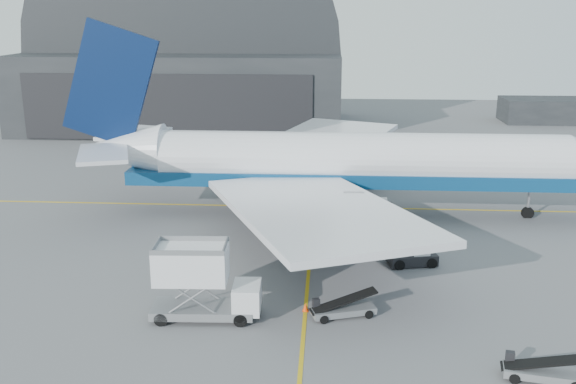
# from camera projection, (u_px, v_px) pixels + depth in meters

# --- Properties ---
(ground) EXTENTS (200.00, 200.00, 0.00)m
(ground) POSITION_uv_depth(u_px,v_px,m) (307.00, 295.00, 42.99)
(ground) COLOR #565659
(ground) RESTS_ON ground
(taxi_lines) EXTENTS (80.00, 42.12, 0.02)m
(taxi_lines) POSITION_uv_depth(u_px,v_px,m) (312.00, 232.00, 55.15)
(taxi_lines) COLOR gold
(taxi_lines) RESTS_ON ground
(hangar) EXTENTS (50.00, 28.30, 28.00)m
(hangar) POSITION_uv_depth(u_px,v_px,m) (186.00, 67.00, 104.10)
(hangar) COLOR black
(hangar) RESTS_ON ground
(distant_bldg_a) EXTENTS (14.00, 8.00, 4.00)m
(distant_bldg_a) POSITION_uv_depth(u_px,v_px,m) (543.00, 122.00, 109.81)
(distant_bldg_a) COLOR black
(distant_bldg_a) RESTS_ON ground
(airliner) EXTENTS (51.02, 49.48, 17.91)m
(airliner) POSITION_uv_depth(u_px,v_px,m) (339.00, 162.00, 58.69)
(airliner) COLOR white
(airliner) RESTS_ON ground
(catering_truck) EXTENTS (6.79, 2.81, 4.60)m
(catering_truck) POSITION_uv_depth(u_px,v_px,m) (201.00, 283.00, 39.16)
(catering_truck) COLOR slate
(catering_truck) RESTS_ON ground
(pushback_tug) EXTENTS (3.85, 2.69, 1.64)m
(pushback_tug) POSITION_uv_depth(u_px,v_px,m) (413.00, 256.00, 48.06)
(pushback_tug) COLOR black
(pushback_tug) RESTS_ON ground
(belt_loader_a) EXTENTS (4.32, 2.49, 1.62)m
(belt_loader_a) POSITION_uv_depth(u_px,v_px,m) (342.00, 309.00, 39.84)
(belt_loader_a) COLOR slate
(belt_loader_a) RESTS_ON ground
(belt_loader_b) EXTENTS (4.35, 2.10, 1.63)m
(belt_loader_b) POSITION_uv_depth(u_px,v_px,m) (543.00, 371.00, 32.93)
(belt_loader_b) COLOR slate
(belt_loader_b) RESTS_ON ground
(traffic_cone) EXTENTS (0.38, 0.38, 0.55)m
(traffic_cone) POSITION_uv_depth(u_px,v_px,m) (306.00, 307.00, 40.61)
(traffic_cone) COLOR #FF4308
(traffic_cone) RESTS_ON ground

